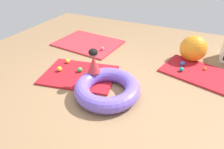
{
  "coord_description": "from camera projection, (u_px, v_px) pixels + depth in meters",
  "views": [
    {
      "loc": [
        1.14,
        -2.48,
        2.21
      ],
      "look_at": [
        -0.09,
        0.13,
        0.32
      ],
      "focal_mm": 30.58,
      "sensor_mm": 36.0,
      "label": 1
    }
  ],
  "objects": [
    {
      "name": "play_ball_green",
      "position": [
        80.0,
        70.0,
        4.02
      ],
      "size": [
        0.1,
        0.1,
        0.1
      ],
      "primitive_type": "sphere",
      "color": "green",
      "rests_on": "gym_mat_near_right"
    },
    {
      "name": "play_ball_pink",
      "position": [
        102.0,
        49.0,
        4.89
      ],
      "size": [
        0.09,
        0.09,
        0.09
      ],
      "primitive_type": "sphere",
      "color": "pink",
      "rests_on": "gym_mat_front"
    },
    {
      "name": "play_ball_yellow_second",
      "position": [
        68.0,
        61.0,
        4.33
      ],
      "size": [
        0.1,
        0.1,
        0.1
      ],
      "primitive_type": "sphere",
      "color": "yellow",
      "rests_on": "gym_mat_near_right"
    },
    {
      "name": "gym_mat_near_right",
      "position": [
        80.0,
        75.0,
        3.98
      ],
      "size": [
        1.65,
        1.3,
        0.04
      ],
      "primitive_type": "cube",
      "rotation": [
        0.0,
        0.0,
        0.2
      ],
      "color": "#B21923",
      "rests_on": "ground"
    },
    {
      "name": "play_ball_blue",
      "position": [
        183.0,
        63.0,
        4.24
      ],
      "size": [
        0.1,
        0.1,
        0.1
      ],
      "primitive_type": "sphere",
      "color": "blue",
      "rests_on": "gym_mat_center_rear"
    },
    {
      "name": "play_ball_teal",
      "position": [
        182.0,
        69.0,
        4.04
      ],
      "size": [
        0.09,
        0.09,
        0.09
      ],
      "primitive_type": "sphere",
      "color": "teal",
      "rests_on": "gym_mat_center_rear"
    },
    {
      "name": "gym_mat_front",
      "position": [
        88.0,
        43.0,
        5.33
      ],
      "size": [
        1.81,
        1.42,
        0.04
      ],
      "primitive_type": "cube",
      "rotation": [
        0.0,
        0.0,
        -0.09
      ],
      "color": "red",
      "rests_on": "ground"
    },
    {
      "name": "inflatable_cushion",
      "position": [
        107.0,
        88.0,
        3.4
      ],
      "size": [
        1.18,
        1.18,
        0.28
      ],
      "primitive_type": "torus",
      "color": "#7056D1",
      "rests_on": "ground"
    },
    {
      "name": "play_ball_yellow",
      "position": [
        59.0,
        69.0,
        4.04
      ],
      "size": [
        0.1,
        0.1,
        0.1
      ],
      "primitive_type": "sphere",
      "color": "yellow",
      "rests_on": "gym_mat_near_right"
    },
    {
      "name": "exercise_ball_large",
      "position": [
        193.0,
        48.0,
        4.4
      ],
      "size": [
        0.6,
        0.6,
        0.6
      ],
      "primitive_type": "sphere",
      "color": "orange",
      "rests_on": "ground"
    },
    {
      "name": "child_in_red",
      "position": [
        94.0,
        61.0,
        3.49
      ],
      "size": [
        0.34,
        0.34,
        0.47
      ],
      "rotation": [
        0.0,
        0.0,
        2.28
      ],
      "color": "red",
      "rests_on": "inflatable_cushion"
    },
    {
      "name": "gym_mat_center_rear",
      "position": [
        201.0,
        74.0,
        4.01
      ],
      "size": [
        1.75,
        1.3,
        0.04
      ],
      "primitive_type": "cube",
      "rotation": [
        0.0,
        0.0,
        -0.25
      ],
      "color": "#B21923",
      "rests_on": "ground"
    },
    {
      "name": "play_ball_orange",
      "position": [
        205.0,
        69.0,
        4.09
      ],
      "size": [
        0.06,
        0.06,
        0.06
      ],
      "primitive_type": "sphere",
      "color": "orange",
      "rests_on": "gym_mat_center_rear"
    },
    {
      "name": "ground_plane",
      "position": [
        113.0,
        94.0,
        3.49
      ],
      "size": [
        8.0,
        8.0,
        0.0
      ],
      "primitive_type": "plane",
      "color": "#93704C"
    }
  ]
}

